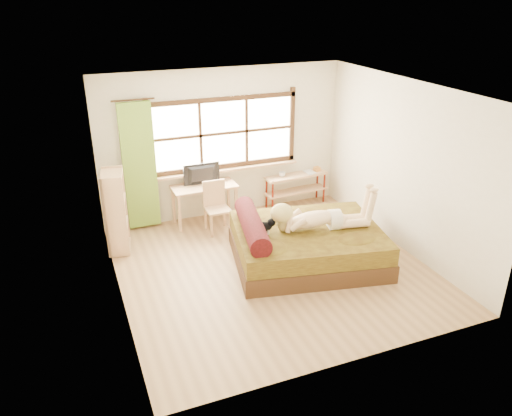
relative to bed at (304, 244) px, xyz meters
name	(u,v)px	position (x,y,z in m)	size (l,w,h in m)	color
floor	(272,268)	(-0.54, -0.02, -0.30)	(4.50, 4.50, 0.00)	#9E754C
ceiling	(275,90)	(-0.54, -0.02, 2.40)	(4.50, 4.50, 0.00)	white
wall_back	(224,144)	(-0.54, 2.23, 1.05)	(4.50, 4.50, 0.00)	silver
wall_front	(360,259)	(-0.54, -2.27, 1.05)	(4.50, 4.50, 0.00)	silver
wall_left	(111,210)	(-2.79, -0.02, 1.05)	(4.50, 4.50, 0.00)	silver
wall_right	(404,167)	(1.71, -0.02, 1.05)	(4.50, 4.50, 0.00)	silver
window	(224,136)	(-0.54, 2.20, 1.21)	(2.80, 0.16, 1.46)	#FFEDBF
curtain	(140,167)	(-2.09, 2.11, 0.85)	(0.55, 0.10, 2.20)	#649929
bed	(304,244)	(0.00, 0.00, 0.00)	(2.55, 2.20, 0.85)	#34240F
woman	(319,208)	(0.20, -0.06, 0.59)	(1.57, 0.45, 0.67)	beige
kitten	(262,226)	(-0.67, 0.09, 0.39)	(0.34, 0.13, 0.27)	black
desk	(204,191)	(-1.03, 1.93, 0.32)	(1.15, 0.54, 0.72)	tan
monitor	(203,175)	(-1.03, 1.98, 0.60)	(0.66, 0.09, 0.38)	black
chair	(216,204)	(-0.93, 1.56, 0.20)	(0.41, 0.41, 0.90)	tan
pipe_shelf	(296,183)	(0.86, 2.05, 0.16)	(1.28, 0.41, 0.71)	tan
cup	(282,174)	(0.55, 2.05, 0.37)	(0.12, 0.12, 0.10)	gray
book	(305,173)	(1.05, 2.05, 0.34)	(0.18, 0.25, 0.02)	gray
bookshelf	(116,211)	(-2.62, 1.46, 0.37)	(0.42, 0.62, 1.33)	tan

